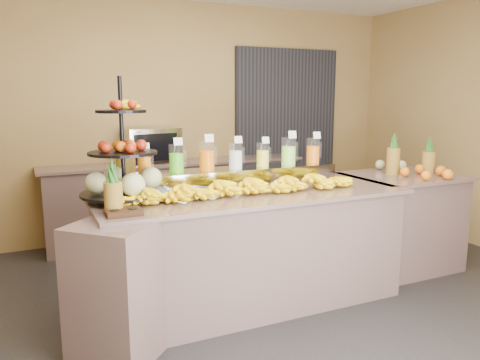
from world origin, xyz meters
TOP-DOWN VIEW (x-y plane):
  - ground at (0.00, 0.00)m, footprint 6.00×6.00m
  - room_envelope at (0.19, 0.79)m, footprint 6.04×5.02m
  - buffet_counter at (-0.12, 0.26)m, footprint 2.75×1.25m
  - right_counter at (1.70, 0.40)m, footprint 1.08×0.88m
  - back_ledge at (0.00, 2.25)m, footprint 3.10×0.55m
  - pitcher_tray at (-0.01, 0.58)m, footprint 1.85×0.30m
  - juice_pitcher_orange_a at (-0.79, 0.58)m, footprint 0.11×0.11m
  - juice_pitcher_green at (-0.53, 0.58)m, footprint 0.12×0.13m
  - juice_pitcher_orange_b at (-0.27, 0.58)m, footprint 0.13×0.13m
  - juice_pitcher_milk at (-0.01, 0.58)m, footprint 0.12×0.12m
  - juice_pitcher_lemon at (0.25, 0.58)m, footprint 0.11×0.12m
  - juice_pitcher_lime at (0.51, 0.58)m, footprint 0.13×0.14m
  - juice_pitcher_orange_c at (0.77, 0.58)m, footprint 0.12×0.13m
  - banana_heap at (-0.16, 0.23)m, footprint 2.08×0.19m
  - fruit_stand at (-0.94, 0.42)m, footprint 0.77×0.77m
  - condiment_caddy at (-1.07, -0.03)m, footprint 0.23×0.17m
  - pineapple_left_a at (-1.12, 0.05)m, footprint 0.12×0.12m
  - pineapple_left_b at (-0.90, 0.75)m, footprint 0.15×0.15m
  - right_fruit_pile at (1.79, 0.31)m, footprint 0.49×0.47m
  - oven_warmer at (-0.31, 2.25)m, footprint 0.63×0.46m

SIDE VIEW (x-z plane):
  - ground at x=0.00m, z-range 0.00..0.00m
  - buffet_counter at x=-0.12m, z-range 0.00..0.93m
  - back_ledge at x=0.00m, z-range 0.00..0.93m
  - right_counter at x=1.70m, z-range 0.00..0.93m
  - condiment_caddy at x=-1.07m, z-range 0.93..0.96m
  - banana_heap at x=-0.16m, z-range 0.92..1.09m
  - pitcher_tray at x=-0.01m, z-range 0.93..1.08m
  - right_fruit_pile at x=1.79m, z-range 0.88..1.14m
  - pineapple_left_a at x=-1.12m, z-range 0.88..1.24m
  - pineapple_left_b at x=-0.90m, z-range 0.88..1.32m
  - oven_warmer at x=-0.31m, z-range 0.93..1.33m
  - fruit_stand at x=-0.94m, z-range 0.71..1.61m
  - juice_pitcher_orange_a at x=-0.79m, z-range 1.04..1.30m
  - juice_pitcher_lemon at x=0.25m, z-range 1.04..1.31m
  - juice_pitcher_milk at x=-0.01m, z-range 1.03..1.32m
  - juice_pitcher_green at x=-0.53m, z-range 1.03..1.33m
  - juice_pitcher_orange_c at x=0.77m, z-range 1.03..1.33m
  - juice_pitcher_orange_b at x=-0.27m, z-range 1.03..1.34m
  - juice_pitcher_lime at x=0.51m, z-range 1.03..1.35m
  - room_envelope at x=0.19m, z-range 0.47..3.29m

